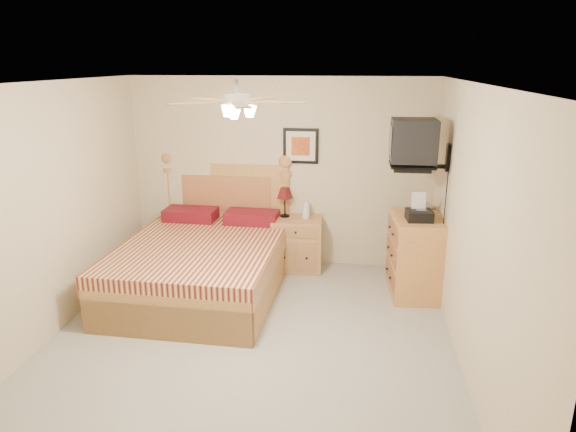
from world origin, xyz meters
The scene contains 17 objects.
floor centered at (0.00, 0.00, 0.00)m, with size 4.50×4.50×0.00m, color gray.
ceiling centered at (0.00, 0.00, 2.50)m, with size 4.00×4.50×0.04m, color white.
wall_back centered at (0.00, 2.25, 1.25)m, with size 4.00×0.04×2.50m, color beige.
wall_front centered at (0.00, -2.25, 1.25)m, with size 4.00×0.04×2.50m, color beige.
wall_left centered at (-2.00, 0.00, 1.25)m, with size 0.04×4.50×2.50m, color beige.
wall_right centered at (2.00, 0.00, 1.25)m, with size 0.04×4.50×2.50m, color beige.
bed centered at (-0.79, 1.12, 0.75)m, with size 1.77×2.32×1.51m, color #BB7337, non-canonical shape.
nightstand centered at (0.25, 2.00, 0.35)m, with size 0.65×0.49×0.70m, color #9E6B37.
table_lamp centered at (0.08, 2.07, 0.90)m, with size 0.21×0.21×0.39m, color #511114, non-canonical shape.
lotion_bottle centered at (0.37, 2.01, 0.84)m, with size 0.10×0.10×0.27m, color silver.
framed_picture centered at (0.27, 2.23, 1.62)m, with size 0.46×0.04×0.46m, color black.
dresser centered at (1.73, 1.42, 0.48)m, with size 0.56×0.81×0.96m, color #B47439.
fax_machine centered at (1.72, 1.30, 1.11)m, with size 0.28×0.30×0.30m, color black, non-canonical shape.
magazine_lower centered at (1.70, 1.76, 0.97)m, with size 0.18×0.24×0.02m, color beige.
magazine_upper centered at (1.72, 1.77, 0.99)m, with size 0.22×0.30×0.02m, color gray.
wall_tv centered at (1.75, 1.34, 1.81)m, with size 0.56×0.46×0.58m, color black, non-canonical shape.
ceiling_fan centered at (0.00, -0.20, 2.36)m, with size 1.14×1.14×0.28m, color white, non-canonical shape.
Camera 1 is at (0.97, -4.38, 2.68)m, focal length 32.00 mm.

